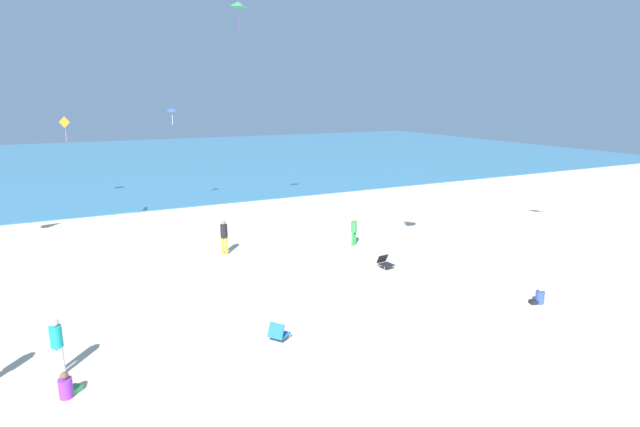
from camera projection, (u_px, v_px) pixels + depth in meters
ground_plane at (281, 273)px, 21.53m from camera, size 120.00×120.00×0.00m
ocean_water at (142, 160)px, 60.79m from camera, size 120.00×60.00×0.05m
beach_chair_far_right at (278, 332)px, 15.51m from camera, size 0.79×0.78×0.62m
beach_chair_mid_beach at (385, 262)px, 22.14m from camera, size 0.60×0.73×0.58m
person_0 at (67, 387)px, 12.60m from camera, size 0.63×0.61×0.72m
person_2 at (57, 342)px, 13.53m from camera, size 0.46×0.46×1.63m
person_3 at (224, 235)px, 23.96m from camera, size 0.48×0.48×1.71m
person_4 at (539, 297)px, 18.32m from camera, size 0.59×0.43×0.66m
person_6 at (354, 230)px, 25.42m from camera, size 0.37×0.37×1.45m
kite_blue at (172, 110)px, 33.06m from camera, size 0.64×0.59×1.16m
kite_green at (238, 4)px, 28.33m from camera, size 0.88×0.71×1.57m
kite_orange at (65, 123)px, 34.99m from camera, size 0.71×0.50×1.80m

